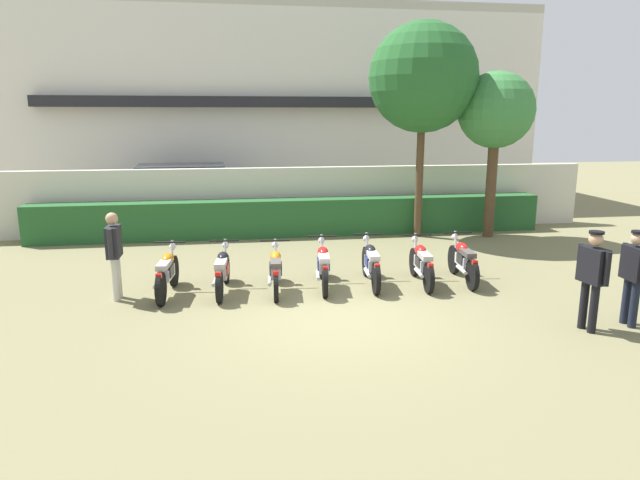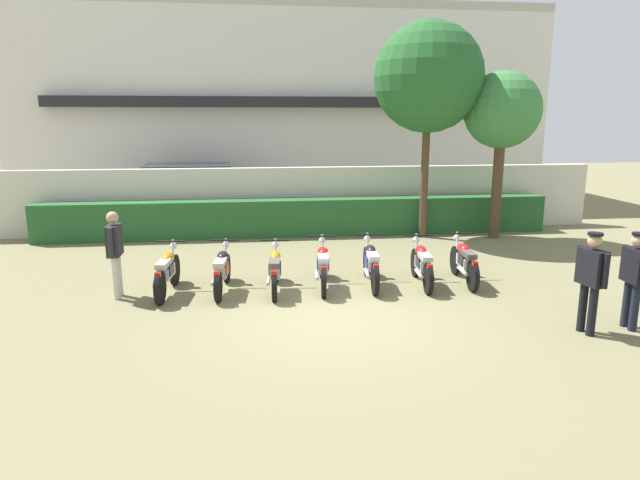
{
  "view_description": "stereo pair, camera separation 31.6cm",
  "coord_description": "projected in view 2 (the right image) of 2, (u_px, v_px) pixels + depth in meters",
  "views": [
    {
      "loc": [
        -1.72,
        -9.01,
        3.39
      ],
      "look_at": [
        0.0,
        2.0,
        0.92
      ],
      "focal_mm": 31.37,
      "sensor_mm": 36.0,
      "label": 1
    },
    {
      "loc": [
        -1.41,
        -9.06,
        3.39
      ],
      "look_at": [
        0.0,
        2.0,
        0.92
      ],
      "focal_mm": 31.37,
      "sensor_mm": 36.0,
      "label": 2
    }
  ],
  "objects": [
    {
      "name": "motorcycle_in_row_2",
      "position": [
        275.0,
        269.0,
        11.01
      ],
      "size": [
        0.6,
        1.83,
        0.95
      ],
      "rotation": [
        0.0,
        0.0,
        1.5
      ],
      "color": "black",
      "rests_on": "ground"
    },
    {
      "name": "ground",
      "position": [
        335.0,
        316.0,
        9.68
      ],
      "size": [
        60.0,
        60.0,
        0.0
      ],
      "primitive_type": "plane",
      "color": "olive"
    },
    {
      "name": "tree_far_side",
      "position": [
        502.0,
        112.0,
        15.23
      ],
      "size": [
        2.09,
        2.09,
        4.61
      ],
      "color": "#4C3823",
      "rests_on": "ground"
    },
    {
      "name": "motorcycle_in_row_1",
      "position": [
        222.0,
        270.0,
        10.98
      ],
      "size": [
        0.6,
        1.89,
        0.95
      ],
      "rotation": [
        0.0,
        0.0,
        1.48
      ],
      "color": "black",
      "rests_on": "ground"
    },
    {
      "name": "inspector_person",
      "position": [
        115.0,
        247.0,
        10.5
      ],
      "size": [
        0.22,
        0.67,
        1.66
      ],
      "color": "beige",
      "rests_on": "ground"
    },
    {
      "name": "motorcycle_in_row_5",
      "position": [
        422.0,
        264.0,
        11.41
      ],
      "size": [
        0.6,
        1.85,
        0.96
      ],
      "rotation": [
        0.0,
        0.0,
        1.48
      ],
      "color": "black",
      "rests_on": "ground"
    },
    {
      "name": "motorcycle_in_row_4",
      "position": [
        371.0,
        263.0,
        11.39
      ],
      "size": [
        0.6,
        1.96,
        0.98
      ],
      "rotation": [
        0.0,
        0.0,
        1.48
      ],
      "color": "black",
      "rests_on": "ground"
    },
    {
      "name": "motorcycle_in_row_6",
      "position": [
        464.0,
        261.0,
        11.57
      ],
      "size": [
        0.6,
        1.86,
        0.97
      ],
      "rotation": [
        0.0,
        0.0,
        1.48
      ],
      "color": "black",
      "rests_on": "ground"
    },
    {
      "name": "motorcycle_in_row_0",
      "position": [
        167.0,
        271.0,
        10.81
      ],
      "size": [
        0.6,
        1.87,
        0.97
      ],
      "rotation": [
        0.0,
        0.0,
        1.48
      ],
      "color": "black",
      "rests_on": "ground"
    },
    {
      "name": "parked_car",
      "position": [
        194.0,
        194.0,
        18.06
      ],
      "size": [
        4.58,
        2.24,
        1.89
      ],
      "rotation": [
        0.0,
        0.0,
        0.04
      ],
      "color": "navy",
      "rests_on": "ground"
    },
    {
      "name": "officer_1",
      "position": [
        635.0,
        273.0,
        8.94
      ],
      "size": [
        0.23,
        0.65,
        1.6
      ],
      "rotation": [
        0.0,
        0.0,
        3.11
      ],
      "color": "black",
      "rests_on": "ground"
    },
    {
      "name": "tree_near_inspector",
      "position": [
        429.0,
        78.0,
        15.14
      ],
      "size": [
        2.98,
        2.98,
        5.92
      ],
      "color": "#4C3823",
      "rests_on": "ground"
    },
    {
      "name": "hedge_row",
      "position": [
        299.0,
        217.0,
        16.16
      ],
      "size": [
        14.66,
        0.7,
        1.06
      ],
      "primitive_type": "cube",
      "color": "#235628",
      "rests_on": "ground"
    },
    {
      "name": "officer_0",
      "position": [
        591.0,
        275.0,
        8.73
      ],
      "size": [
        0.29,
        0.65,
        1.64
      ],
      "rotation": [
        0.0,
        0.0,
        3.3
      ],
      "color": "black",
      "rests_on": "ground"
    },
    {
      "name": "motorcycle_in_row_3",
      "position": [
        323.0,
        265.0,
        11.26
      ],
      "size": [
        0.6,
        1.94,
        0.97
      ],
      "rotation": [
        0.0,
        0.0,
        1.46
      ],
      "color": "black",
      "rests_on": "ground"
    },
    {
      "name": "building",
      "position": [
        282.0,
        109.0,
        22.46
      ],
      "size": [
        19.3,
        6.5,
        7.34
      ],
      "color": "silver",
      "rests_on": "ground"
    },
    {
      "name": "compound_wall",
      "position": [
        297.0,
        199.0,
        16.74
      ],
      "size": [
        18.33,
        0.3,
        1.92
      ],
      "primitive_type": "cube",
      "color": "beige",
      "rests_on": "ground"
    }
  ]
}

